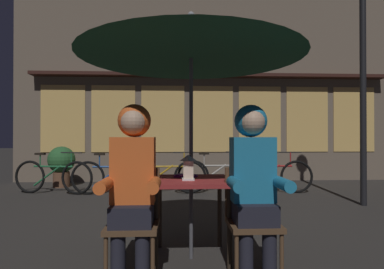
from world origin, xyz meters
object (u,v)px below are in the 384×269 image
person_left_hooded (133,173)px  patio_umbrella (191,38)px  chair_right (251,215)px  cafe_table (191,190)px  lantern (188,167)px  person_right_hooded (253,172)px  bicycle_nearest (53,176)px  chair_left (134,216)px  book (186,176)px  bicycle_third (165,176)px  bicycle_second (114,177)px  bicycle_fourth (218,175)px  bicycle_fifth (271,176)px  street_lamp (363,42)px  potted_plant (61,163)px

person_left_hooded → patio_umbrella: bearing=41.6°
patio_umbrella → chair_right: bearing=-37.5°
cafe_table → lantern: bearing=-109.9°
person_right_hooded → bicycle_nearest: bearing=128.6°
chair_left → book: chair_left is taller
lantern → chair_right: 0.69m
cafe_table → bicycle_third: (-0.38, 3.32, -0.29)m
cafe_table → bicycle_second: bicycle_second is taller
patio_umbrella → bicycle_fourth: bearing=78.4°
person_left_hooded → bicycle_fourth: person_left_hooded is taller
bicycle_second → patio_umbrella: bearing=-67.5°
bicycle_fifth → person_left_hooded: bearing=-121.1°
bicycle_nearest → book: (2.55, -3.29, 0.41)m
bicycle_fourth → person_right_hooded: bearing=-93.4°
person_left_hooded → bicycle_third: size_ratio=0.83×
patio_umbrella → bicycle_fourth: size_ratio=1.37×
lantern → cafe_table: bearing=70.1°
patio_umbrella → street_lamp: 3.69m
cafe_table → street_lamp: street_lamp is taller
person_left_hooded → book: bearing=52.5°
patio_umbrella → bicycle_fifth: bearing=61.9°
chair_right → bicycle_third: size_ratio=0.52×
street_lamp → potted_plant: size_ratio=4.22×
chair_right → bicycle_nearest: bearing=129.0°
bicycle_third → bicycle_fifth: bearing=0.1°
bicycle_second → potted_plant: bearing=144.7°
bicycle_nearest → bicycle_fifth: (4.38, -0.10, 0.00)m
lantern → person_right_hooded: (0.51, -0.34, -0.01)m
bicycle_fifth → potted_plant: potted_plant is taller
chair_left → bicycle_fourth: (1.19, 3.83, -0.14)m
person_left_hooded → chair_right: bearing=3.4°
chair_left → bicycle_third: (0.10, 3.69, -0.14)m
person_left_hooded → bicycle_second: size_ratio=0.83×
lantern → street_lamp: 4.14m
chair_left → book: size_ratio=4.35×
lantern → bicycle_fourth: size_ratio=0.14×
chair_left → bicycle_fourth: bearing=72.8°
street_lamp → bicycle_third: size_ratio=2.31×
chair_left → street_lamp: size_ratio=0.22×
bicycle_nearest → potted_plant: bearing=99.8°
street_lamp → bicycle_fifth: 2.91m
patio_umbrella → person_right_hooded: size_ratio=1.65×
chair_left → bicycle_nearest: chair_left is taller
person_right_hooded → bicycle_fourth: (0.23, 3.89, -0.50)m
patio_umbrella → bicycle_fourth: 3.93m
bicycle_second → person_right_hooded: bearing=-63.7°
chair_right → person_left_hooded: size_ratio=0.62×
chair_left → bicycle_fifth: 4.33m
potted_plant → chair_right: bearing=-55.3°
lantern → book: size_ratio=1.16×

